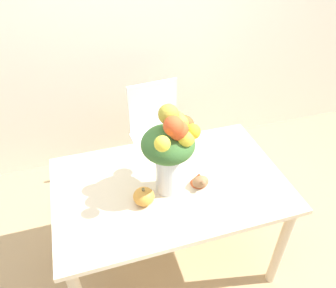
{
  "coord_description": "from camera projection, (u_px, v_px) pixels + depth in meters",
  "views": [
    {
      "loc": [
        -0.4,
        -1.25,
        2.04
      ],
      "look_at": [
        -0.02,
        -0.04,
        1.04
      ],
      "focal_mm": 35.0,
      "sensor_mm": 36.0,
      "label": 1
    }
  ],
  "objects": [
    {
      "name": "ground_plane",
      "position": [
        170.0,
        257.0,
        2.29
      ],
      "size": [
        12.0,
        12.0,
        0.0
      ],
      "primitive_type": "plane",
      "color": "tan"
    },
    {
      "name": "wall_back",
      "position": [
        119.0,
        6.0,
        2.41
      ],
      "size": [
        8.0,
        0.06,
        2.7
      ],
      "color": "silver",
      "rests_on": "ground_plane"
    },
    {
      "name": "dining_table",
      "position": [
        170.0,
        195.0,
        1.91
      ],
      "size": [
        1.29,
        0.82,
        0.73
      ],
      "color": "beige",
      "rests_on": "ground_plane"
    },
    {
      "name": "flower_vase",
      "position": [
        171.0,
        147.0,
        1.63
      ],
      "size": [
        0.29,
        0.34,
        0.52
      ],
      "color": "silver",
      "rests_on": "dining_table"
    },
    {
      "name": "pumpkin",
      "position": [
        144.0,
        196.0,
        1.7
      ],
      "size": [
        0.11,
        0.11,
        0.1
      ],
      "color": "gold",
      "rests_on": "dining_table"
    },
    {
      "name": "turkey_figurine",
      "position": [
        200.0,
        180.0,
        1.81
      ],
      "size": [
        0.09,
        0.12,
        0.08
      ],
      "color": "#936642",
      "rests_on": "dining_table"
    },
    {
      "name": "dining_chair_near_window",
      "position": [
        159.0,
        137.0,
        2.6
      ],
      "size": [
        0.45,
        0.45,
        0.89
      ],
      "rotation": [
        0.0,
        0.0,
        0.09
      ],
      "color": "white",
      "rests_on": "ground_plane"
    }
  ]
}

